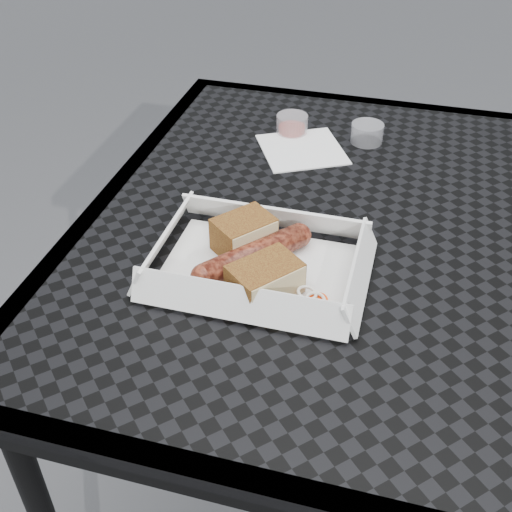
{
  "coord_description": "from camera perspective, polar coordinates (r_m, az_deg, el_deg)",
  "views": [
    {
      "loc": [
        0.01,
        -0.68,
        1.22
      ],
      "look_at": [
        -0.14,
        -0.13,
        0.78
      ],
      "focal_mm": 45.0,
      "sensor_mm": 36.0,
      "label": 1
    }
  ],
  "objects": [
    {
      "name": "bread_near",
      "position": [
        0.77,
        -1.1,
        1.97
      ],
      "size": [
        0.08,
        0.08,
        0.04
      ],
      "primitive_type": "cube",
      "rotation": [
        0.0,
        0.0,
        0.88
      ],
      "color": "brown",
      "rests_on": "food_tray"
    },
    {
      "name": "napkin",
      "position": [
        1.0,
        4.11,
        9.44
      ],
      "size": [
        0.16,
        0.16,
        0.0
      ],
      "primitive_type": "cube",
      "rotation": [
        0.0,
        0.0,
        0.49
      ],
      "color": "white",
      "rests_on": "patio_table"
    },
    {
      "name": "patio_table",
      "position": [
        0.88,
        11.31,
        -1.86
      ],
      "size": [
        0.8,
        0.8,
        0.74
      ],
      "color": "black",
      "rests_on": "ground"
    },
    {
      "name": "condiment_cup_sauce",
      "position": [
        1.04,
        3.22,
        11.61
      ],
      "size": [
        0.05,
        0.05,
        0.03
      ],
      "primitive_type": "cylinder",
      "color": "maroon",
      "rests_on": "patio_table"
    },
    {
      "name": "veg_garnish",
      "position": [
        0.7,
        5.06,
        -4.36
      ],
      "size": [
        0.03,
        0.03,
        0.0
      ],
      "color": "#FC450A",
      "rests_on": "food_tray"
    },
    {
      "name": "bratwurst",
      "position": [
        0.75,
        -0.24,
        0.06
      ],
      "size": [
        0.12,
        0.14,
        0.03
      ],
      "rotation": [
        0.0,
        0.0,
        0.88
      ],
      "color": "maroon",
      "rests_on": "food_tray"
    },
    {
      "name": "food_tray",
      "position": [
        0.75,
        0.2,
        -1.23
      ],
      "size": [
        0.22,
        0.15,
        0.0
      ],
      "primitive_type": "cube",
      "color": "white",
      "rests_on": "patio_table"
    },
    {
      "name": "condiment_cup_empty",
      "position": [
        1.03,
        9.84,
        10.72
      ],
      "size": [
        0.05,
        0.05,
        0.03
      ],
      "primitive_type": "cylinder",
      "color": "silver",
      "rests_on": "patio_table"
    },
    {
      "name": "bread_far",
      "position": [
        0.71,
        0.8,
        -2.06
      ],
      "size": [
        0.09,
        0.09,
        0.04
      ],
      "primitive_type": "cube",
      "rotation": [
        0.0,
        0.0,
        0.88
      ],
      "color": "brown",
      "rests_on": "food_tray"
    }
  ]
}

